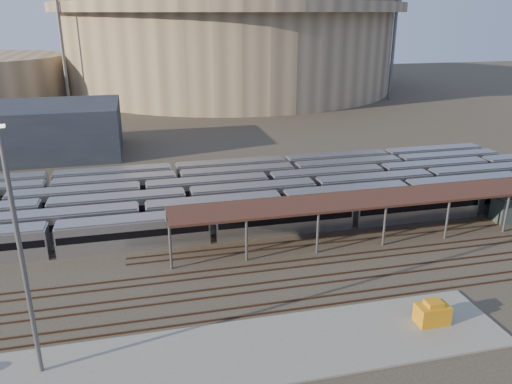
% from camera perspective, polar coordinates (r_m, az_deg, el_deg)
% --- Properties ---
extents(ground, '(420.00, 420.00, 0.00)m').
position_cam_1_polar(ground, '(56.86, -1.36, -8.45)').
color(ground, '#383026').
rests_on(ground, ground).
extents(apron, '(50.00, 9.00, 0.20)m').
position_cam_1_polar(apron, '(43.64, -3.73, -18.17)').
color(apron, gray).
rests_on(apron, ground).
extents(subway_trains, '(125.75, 23.90, 3.60)m').
position_cam_1_polar(subway_trains, '(72.74, -4.58, -0.45)').
color(subway_trains, '#B6B7BB').
rests_on(subway_trains, ground).
extents(inspection_shed, '(60.30, 6.00, 5.30)m').
position_cam_1_polar(inspection_shed, '(65.86, 16.89, -0.53)').
color(inspection_shed, '#5D5C62').
rests_on(inspection_shed, ground).
extents(empty_tracks, '(170.00, 9.62, 0.18)m').
position_cam_1_polar(empty_tracks, '(52.57, -0.18, -10.88)').
color(empty_tracks, '#4C3323').
rests_on(empty_tracks, ground).
extents(stadium, '(124.00, 124.00, 32.50)m').
position_cam_1_polar(stadium, '(192.55, -3.00, 16.70)').
color(stadium, '#9D886A').
rests_on(stadium, ground).
extents(service_building, '(42.00, 20.00, 10.00)m').
position_cam_1_polar(service_building, '(109.09, -26.38, 6.18)').
color(service_building, '#1E232D').
rests_on(service_building, ground).
extents(floodlight_0, '(4.00, 1.00, 38.40)m').
position_cam_1_polar(floodlight_0, '(160.31, -21.40, 16.31)').
color(floodlight_0, '#5D5C62').
rests_on(floodlight_0, ground).
extents(floodlight_2, '(4.00, 1.00, 38.40)m').
position_cam_1_polar(floodlight_2, '(169.39, 15.55, 17.04)').
color(floodlight_2, '#5D5C62').
rests_on(floodlight_2, ground).
extents(floodlight_3, '(4.00, 1.00, 38.40)m').
position_cam_1_polar(floodlight_3, '(209.08, -14.04, 17.57)').
color(floodlight_3, '#5D5C62').
rests_on(floodlight_3, ground).
extents(yard_light_pole, '(0.80, 0.36, 19.78)m').
position_cam_1_polar(yard_light_pole, '(40.25, -25.21, -6.83)').
color(yard_light_pole, '#5D5C62').
rests_on(yard_light_pole, apron).
extents(yellow_equipment, '(2.92, 1.85, 1.81)m').
position_cam_1_polar(yellow_equipment, '(49.37, 19.49, -13.00)').
color(yellow_equipment, '#C57E12').
rests_on(yellow_equipment, apron).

